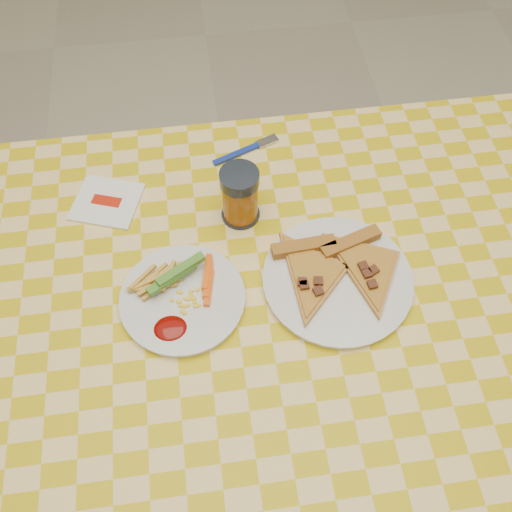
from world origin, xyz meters
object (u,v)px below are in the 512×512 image
at_px(table, 266,324).
at_px(plate_right, 337,280).
at_px(plate_left, 183,299).
at_px(drink_glass, 240,196).

distance_m(table, plate_right, 0.15).
bearing_deg(table, plate_left, 169.40).
bearing_deg(table, drink_glass, 95.73).
height_order(table, plate_left, plate_left).
xyz_separation_m(table, drink_glass, (-0.02, 0.19, 0.13)).
xyz_separation_m(table, plate_right, (0.13, 0.03, 0.08)).
height_order(plate_right, drink_glass, drink_glass).
xyz_separation_m(plate_right, drink_glass, (-0.15, 0.17, 0.05)).
relative_size(plate_left, plate_right, 0.82).
bearing_deg(plate_right, table, -168.21).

